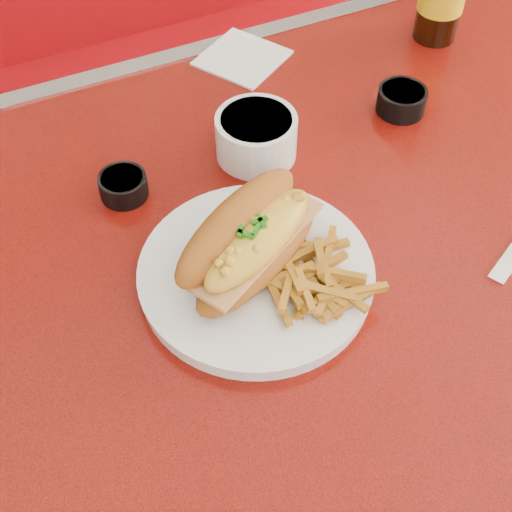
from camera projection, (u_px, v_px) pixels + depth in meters
name	position (u px, v px, depth m)	size (l,w,h in m)	color
ground	(296.00, 501.00, 1.38)	(8.00, 8.00, 0.00)	beige
diner_table	(316.00, 325.00, 0.91)	(1.23, 0.83, 0.77)	red
booth_bench_far	(138.00, 137.00, 1.63)	(1.20, 0.51, 0.90)	#9C0A11
dinner_plate	(256.00, 274.00, 0.75)	(0.32, 0.32, 0.02)	white
mac_hoagie	(250.00, 239.00, 0.72)	(0.21, 0.17, 0.08)	#A95B1B
fries_pile	(315.00, 272.00, 0.72)	(0.10, 0.09, 0.03)	orange
fork	(296.00, 230.00, 0.78)	(0.05, 0.16, 0.00)	silver
gravy_ramekin	(256.00, 135.00, 0.86)	(0.13, 0.13, 0.06)	white
sauce_cup_left	(123.00, 185.00, 0.82)	(0.06, 0.06, 0.03)	black
sauce_cup_right	(402.00, 99.00, 0.92)	(0.08, 0.08, 0.03)	black
paper_napkin	(242.00, 58.00, 1.01)	(0.11, 0.11, 0.00)	white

